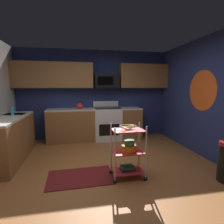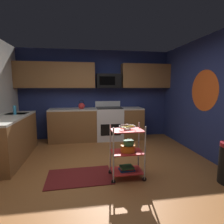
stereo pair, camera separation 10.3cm
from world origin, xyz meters
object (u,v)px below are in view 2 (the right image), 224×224
Objects in this scene: oven_range at (109,123)px; dish_soap_bottle at (15,110)px; book_stack at (127,168)px; rolling_cart at (127,152)px; fruit_bowl at (127,127)px; mixing_bowl_small at (129,143)px; microwave at (108,81)px; mixing_bowl_large at (128,148)px; kettle at (82,106)px.

dish_soap_bottle is (-2.24, -0.93, 0.54)m from oven_range.
book_stack is at bearing -33.01° from dish_soap_bottle.
dish_soap_bottle reaches higher than oven_range.
oven_range is at bearing 22.51° from dish_soap_bottle.
rolling_cart is 0.42m from fruit_bowl.
mixing_bowl_small is 0.46m from book_stack.
rolling_cart reaches higher than book_stack.
mixing_bowl_small is at bearing -39.71° from book_stack.
book_stack is (-0.03, -2.46, -1.54)m from microwave.
dish_soap_bottle reaches higher than mixing_bowl_small.
mixing_bowl_large is at bearing 113.03° from mixing_bowl_small.
oven_range is 1.57× the size of microwave.
microwave reaches higher than fruit_bowl.
mixing_bowl_small is (-0.01, -2.48, -1.08)m from microwave.
microwave is 0.77× the size of rolling_cart.
mixing_bowl_small is at bearing -39.71° from rolling_cart.
microwave is 2.57× the size of fruit_bowl.
oven_range is 1.23m from microwave.
dish_soap_bottle is at bearing 146.92° from mixing_bowl_small.
microwave is at bearing 89.77° from mixing_bowl_small.
book_stack is at bearing 140.29° from mixing_bowl_small.
fruit_bowl is at bearing -90.74° from microwave.
rolling_cart is 3.47× the size of kettle.
dish_soap_bottle is (-1.45, -0.92, 0.02)m from kettle.
mixing_bowl_small is (0.01, -0.02, 0.10)m from mixing_bowl_large.
microwave is 2.65× the size of kettle.
book_stack is at bearing 45.00° from rolling_cart.
book_stack is (-0.03, -2.36, -0.32)m from oven_range.
microwave is 2.91m from book_stack.
rolling_cart is at bearing -72.26° from kettle.
mixing_bowl_small is at bearing -66.97° from mixing_bowl_large.
kettle is (-0.77, 2.36, 0.48)m from mixing_bowl_large.
microwave reaches higher than mixing_bowl_small.
rolling_cart reaches higher than mixing_bowl_small.
book_stack is at bearing -72.26° from kettle.
oven_range is at bearing 89.22° from book_stack.
dish_soap_bottle is at bearing 146.99° from fruit_bowl.
mixing_bowl_small is 0.69× the size of kettle.
rolling_cart reaches higher than mixing_bowl_large.
microwave is 3.85× the size of mixing_bowl_small.
kettle is at bearing -172.14° from microwave.
fruit_bowl reaches higher than mixing_bowl_large.
kettle reaches higher than rolling_cart.
kettle reaches higher than mixing_bowl_small.
kettle is at bearing 107.74° from fruit_bowl.
mixing_bowl_large is 2.69m from dish_soap_bottle.
kettle is (-0.78, 2.37, 0.38)m from mixing_bowl_small.
kettle is at bearing 32.46° from dish_soap_bottle.
oven_range is 4.37× the size of mixing_bowl_large.
fruit_bowl is 1.36× the size of dish_soap_bottle.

